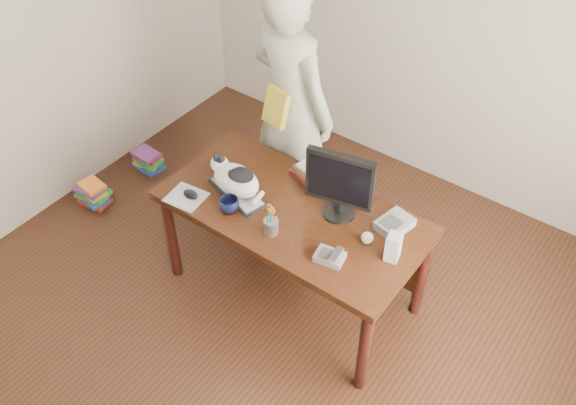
# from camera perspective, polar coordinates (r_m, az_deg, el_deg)

# --- Properties ---
(room) EXTENTS (4.50, 4.50, 4.50)m
(room) POSITION_cam_1_polar(r_m,az_deg,el_deg) (3.07, -6.11, 1.20)
(room) COLOR black
(room) RESTS_ON ground
(desk) EXTENTS (1.60, 0.80, 0.75)m
(desk) POSITION_cam_1_polar(r_m,az_deg,el_deg) (3.97, 1.11, -1.60)
(desk) COLOR black
(desk) RESTS_ON ground
(keyboard) EXTENTS (0.44, 0.26, 0.02)m
(keyboard) POSITION_cam_1_polar(r_m,az_deg,el_deg) (3.93, -4.54, 0.89)
(keyboard) COLOR black
(keyboard) RESTS_ON desk
(cat) EXTENTS (0.41, 0.27, 0.23)m
(cat) POSITION_cam_1_polar(r_m,az_deg,el_deg) (3.86, -4.76, 2.17)
(cat) COLOR white
(cat) RESTS_ON keyboard
(monitor) EXTENTS (0.40, 0.24, 0.45)m
(monitor) POSITION_cam_1_polar(r_m,az_deg,el_deg) (3.63, 4.63, 1.77)
(monitor) COLOR black
(monitor) RESTS_ON desk
(pen_cup) EXTENTS (0.11, 0.11, 0.22)m
(pen_cup) POSITION_cam_1_polar(r_m,az_deg,el_deg) (3.64, -1.51, -2.02)
(pen_cup) COLOR gray
(pen_cup) RESTS_ON desk
(mousepad) EXTENTS (0.24, 0.23, 0.01)m
(mousepad) POSITION_cam_1_polar(r_m,az_deg,el_deg) (3.95, -9.03, 0.48)
(mousepad) COLOR #ACB0B8
(mousepad) RESTS_ON desk
(mouse) EXTENTS (0.11, 0.08, 0.04)m
(mouse) POSITION_cam_1_polar(r_m,az_deg,el_deg) (3.93, -8.66, 0.74)
(mouse) COLOR black
(mouse) RESTS_ON mousepad
(coffee_mug) EXTENTS (0.15, 0.15, 0.09)m
(coffee_mug) POSITION_cam_1_polar(r_m,az_deg,el_deg) (3.80, -5.25, -0.22)
(coffee_mug) COLOR black
(coffee_mug) RESTS_ON desk
(phone) EXTENTS (0.18, 0.16, 0.07)m
(phone) POSITION_cam_1_polar(r_m,az_deg,el_deg) (3.53, 3.79, -4.80)
(phone) COLOR slate
(phone) RESTS_ON desk
(speaker) EXTENTS (0.09, 0.10, 0.17)m
(speaker) POSITION_cam_1_polar(r_m,az_deg,el_deg) (3.54, 9.34, -3.95)
(speaker) COLOR #A7A7AA
(speaker) RESTS_ON desk
(baseball) EXTENTS (0.07, 0.07, 0.07)m
(baseball) POSITION_cam_1_polar(r_m,az_deg,el_deg) (3.63, 7.05, -3.13)
(baseball) COLOR beige
(baseball) RESTS_ON desk
(book_stack) EXTENTS (0.28, 0.24, 0.09)m
(book_stack) POSITION_cam_1_polar(r_m,az_deg,el_deg) (4.01, 2.17, 2.60)
(book_stack) COLOR #4F1715
(book_stack) RESTS_ON desk
(calculator) EXTENTS (0.19, 0.23, 0.06)m
(calculator) POSITION_cam_1_polar(r_m,az_deg,el_deg) (3.74, 9.44, -1.89)
(calculator) COLOR slate
(calculator) RESTS_ON desk
(person) EXTENTS (0.77, 0.58, 1.89)m
(person) POSITION_cam_1_polar(r_m,az_deg,el_deg) (4.29, 0.35, 8.35)
(person) COLOR silver
(person) RESTS_ON ground
(held_book) EXTENTS (0.20, 0.14, 0.25)m
(held_book) POSITION_cam_1_polar(r_m,az_deg,el_deg) (4.12, -1.05, 8.46)
(held_book) COLOR gold
(held_book) RESTS_ON person
(book_pile_a) EXTENTS (0.27, 0.22, 0.18)m
(book_pile_a) POSITION_cam_1_polar(r_m,az_deg,el_deg) (5.14, -16.94, 0.77)
(book_pile_a) COLOR #A51C17
(book_pile_a) RESTS_ON ground
(book_pile_b) EXTENTS (0.26, 0.20, 0.15)m
(book_pile_b) POSITION_cam_1_polar(r_m,az_deg,el_deg) (5.37, -12.35, 3.71)
(book_pile_b) COLOR #1C43A8
(book_pile_b) RESTS_ON ground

